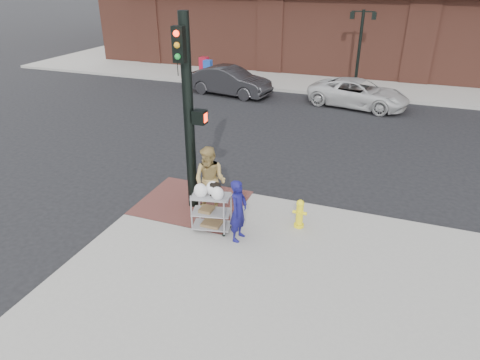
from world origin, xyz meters
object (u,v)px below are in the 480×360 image
at_px(pedestrian_tan, 210,181).
at_px(fire_hydrant, 300,213).
at_px(lamp_post, 360,40).
at_px(minivan_white, 358,93).
at_px(utility_cart, 211,209).
at_px(sedan_dark, 230,81).
at_px(traffic_signal_pole, 189,111).
at_px(woman_blue, 238,211).

bearing_deg(pedestrian_tan, fire_hydrant, 5.24).
relative_size(lamp_post, minivan_white, 0.85).
bearing_deg(utility_cart, lamp_post, 84.59).
xyz_separation_m(sedan_dark, minivan_white, (6.62, 0.09, -0.08)).
height_order(traffic_signal_pole, fire_hydrant, traffic_signal_pole).
bearing_deg(traffic_signal_pole, utility_cart, -44.09).
height_order(traffic_signal_pole, woman_blue, traffic_signal_pole).
xyz_separation_m(minivan_white, fire_hydrant, (-0.06, -11.84, -0.11)).
xyz_separation_m(woman_blue, pedestrian_tan, (-1.13, 0.92, 0.15)).
height_order(lamp_post, sedan_dark, lamp_post).
distance_m(sedan_dark, minivan_white, 6.62).
distance_m(lamp_post, sedan_dark, 7.28).
xyz_separation_m(pedestrian_tan, utility_cart, (0.36, -0.77, -0.34)).
bearing_deg(lamp_post, traffic_signal_pole, -99.24).
xyz_separation_m(lamp_post, fire_hydrant, (0.47, -15.26, -2.08)).
height_order(pedestrian_tan, sedan_dark, pedestrian_tan).
bearing_deg(lamp_post, woman_blue, -92.68).
bearing_deg(woman_blue, lamp_post, 2.57).
height_order(woman_blue, minivan_white, woman_blue).
distance_m(woman_blue, minivan_white, 12.94).
distance_m(lamp_post, fire_hydrant, 15.41).
relative_size(traffic_signal_pole, woman_blue, 3.24).
height_order(woman_blue, sedan_dark, woman_blue).
bearing_deg(woman_blue, minivan_white, -0.51).
distance_m(woman_blue, sedan_dark, 13.84).
bearing_deg(fire_hydrant, lamp_post, 91.77).
height_order(pedestrian_tan, utility_cart, pedestrian_tan).
distance_m(lamp_post, utility_cart, 16.33).
distance_m(pedestrian_tan, fire_hydrant, 2.43).
xyz_separation_m(woman_blue, fire_hydrant, (1.23, 1.03, -0.38)).
height_order(traffic_signal_pole, utility_cart, traffic_signal_pole).
bearing_deg(sedan_dark, utility_cart, -150.95).
xyz_separation_m(lamp_post, traffic_signal_pole, (-2.48, -15.23, 0.21)).
height_order(lamp_post, traffic_signal_pole, traffic_signal_pole).
relative_size(lamp_post, pedestrian_tan, 2.17).
bearing_deg(minivan_white, woman_blue, -174.31).
relative_size(traffic_signal_pole, fire_hydrant, 6.60).
distance_m(sedan_dark, fire_hydrant, 13.45).
bearing_deg(fire_hydrant, traffic_signal_pole, 179.28).
relative_size(pedestrian_tan, utility_cart, 1.44).
bearing_deg(lamp_post, pedestrian_tan, -97.02).
bearing_deg(fire_hydrant, pedestrian_tan, -177.26).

